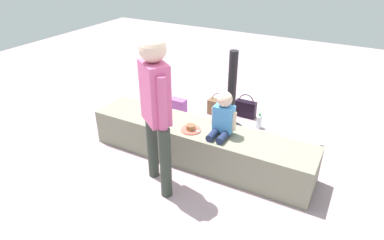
# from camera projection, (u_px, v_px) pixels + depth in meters

# --- Properties ---
(ground_plane) EXTENTS (12.00, 12.00, 0.00)m
(ground_plane) POSITION_uv_depth(u_px,v_px,m) (199.00, 159.00, 3.90)
(ground_plane) COLOR #AA8E98
(concrete_ledge) EXTENTS (2.58, 0.52, 0.42)m
(concrete_ledge) POSITION_uv_depth(u_px,v_px,m) (199.00, 144.00, 3.80)
(concrete_ledge) COLOR gray
(concrete_ledge) RESTS_ON ground_plane
(child_seated) EXTENTS (0.28, 0.32, 0.48)m
(child_seated) POSITION_uv_depth(u_px,v_px,m) (223.00, 116.00, 3.48)
(child_seated) COLOR #1D274A
(child_seated) RESTS_ON concrete_ledge
(adult_standing) EXTENTS (0.40, 0.34, 1.57)m
(adult_standing) POSITION_uv_depth(u_px,v_px,m) (156.00, 103.00, 3.06)
(adult_standing) COLOR #2E372F
(adult_standing) RESTS_ON ground_plane
(cake_plate) EXTENTS (0.22, 0.22, 0.07)m
(cake_plate) POSITION_uv_depth(u_px,v_px,m) (191.00, 129.00, 3.64)
(cake_plate) COLOR #E0594C
(cake_plate) RESTS_ON concrete_ledge
(gift_bag) EXTENTS (0.22, 0.12, 0.35)m
(gift_bag) POSITION_uv_depth(u_px,v_px,m) (178.00, 109.00, 4.70)
(gift_bag) COLOR #B259BF
(gift_bag) RESTS_ON ground_plane
(railing_post) EXTENTS (0.36, 0.36, 1.09)m
(railing_post) POSITION_uv_depth(u_px,v_px,m) (231.00, 102.00, 4.31)
(railing_post) COLOR black
(railing_post) RESTS_ON ground_plane
(water_bottle_near_gift) EXTENTS (0.07, 0.07, 0.21)m
(water_bottle_near_gift) POSITION_uv_depth(u_px,v_px,m) (259.00, 121.00, 4.52)
(water_bottle_near_gift) COLOR silver
(water_bottle_near_gift) RESTS_ON ground_plane
(party_cup_red) EXTENTS (0.08, 0.08, 0.11)m
(party_cup_red) POSITION_uv_depth(u_px,v_px,m) (171.00, 123.00, 4.56)
(party_cup_red) COLOR red
(party_cup_red) RESTS_ON ground_plane
(cake_box_white) EXTENTS (0.30, 0.35, 0.12)m
(cake_box_white) POSITION_uv_depth(u_px,v_px,m) (307.00, 144.00, 4.07)
(cake_box_white) COLOR white
(cake_box_white) RESTS_ON ground_plane
(handbag_black_leather) EXTENTS (0.30, 0.11, 0.34)m
(handbag_black_leather) POSITION_uv_depth(u_px,v_px,m) (246.00, 108.00, 4.80)
(handbag_black_leather) COLOR black
(handbag_black_leather) RESTS_ON ground_plane
(handbag_brown_canvas) EXTENTS (0.32, 0.14, 0.34)m
(handbag_brown_canvas) POSITION_uv_depth(u_px,v_px,m) (219.00, 107.00, 4.85)
(handbag_brown_canvas) COLOR brown
(handbag_brown_canvas) RESTS_ON ground_plane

